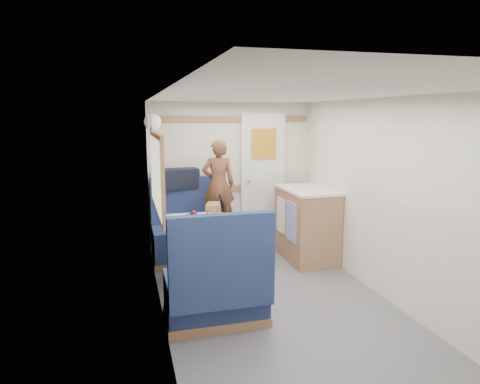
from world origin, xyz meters
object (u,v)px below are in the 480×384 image
object	(u,v)px
tumbler_right	(208,216)
beer_glass	(221,218)
person	(218,184)
salt_grinder	(204,217)
bread_loaf	(213,208)
bench_near	(217,292)
duffel_bag	(177,179)
orange_fruit	(211,221)
galley_counter	(306,224)
dinette_table	(200,236)
tray	(211,230)
bench_far	(188,238)
tumbler_left	(189,221)
dome_light	(153,122)
wine_glass	(194,215)
cheese_block	(210,224)
pepper_grinder	(192,218)

from	to	relation	value
tumbler_right	beer_glass	world-z (taller)	tumbler_right
person	salt_grinder	bearing A→B (deg)	72.59
bread_loaf	bench_near	bearing A→B (deg)	-100.16
duffel_bag	tumbler_right	size ratio (longest dim) A/B	5.22
orange_fruit	salt_grinder	distance (m)	0.23
tumbler_right	bread_loaf	bearing A→B (deg)	69.50
bench_near	tumbler_right	size ratio (longest dim) A/B	10.37
galley_counter	dinette_table	bearing A→B (deg)	-159.46
tray	orange_fruit	world-z (taller)	orange_fruit
galley_counter	tray	xyz separation A→B (m)	(-1.41, -0.91, 0.26)
bench_far	tumbler_left	size ratio (longest dim) A/B	8.70
orange_fruit	beer_glass	bearing A→B (deg)	43.80
duffel_bag	dome_light	bearing A→B (deg)	-146.28
galley_counter	wine_glass	xyz separation A→B (m)	(-1.55, -0.72, 0.38)
cheese_block	wine_glass	world-z (taller)	wine_glass
person	salt_grinder	world-z (taller)	person
person	tumbler_right	size ratio (longest dim) A/B	10.79
tray	cheese_block	distance (m)	0.13
bench_far	salt_grinder	world-z (taller)	bench_far
tumbler_left	orange_fruit	bearing A→B (deg)	-11.53
orange_fruit	duffel_bag	bearing A→B (deg)	97.70
duffel_bag	beer_glass	distance (m)	1.26
person	tray	size ratio (longest dim) A/B	3.03
duffel_bag	salt_grinder	world-z (taller)	duffel_bag
dinette_table	tumbler_right	distance (m)	0.23
duffel_bag	beer_glass	xyz separation A→B (m)	(0.31, -1.19, -0.26)
bench_far	salt_grinder	distance (m)	0.95
tray	tumbler_left	world-z (taller)	tumbler_left
person	bread_loaf	bearing A→B (deg)	74.00
tumbler_left	pepper_grinder	distance (m)	0.16
person	tumbler_right	xyz separation A→B (m)	(-0.26, -0.66, -0.23)
orange_fruit	cheese_block	size ratio (longest dim) A/B	0.77
tray	bench_near	bearing A→B (deg)	-96.48
galley_counter	tumbler_left	xyz separation A→B (m)	(-1.60, -0.70, 0.31)
person	wine_glass	world-z (taller)	person
person	cheese_block	xyz separation A→B (m)	(-0.29, -0.94, -0.24)
galley_counter	duffel_bag	bearing A→B (deg)	159.89
dome_light	tray	bearing A→B (deg)	-69.75
wine_glass	tumbler_left	distance (m)	0.08
bread_loaf	cheese_block	bearing A→B (deg)	-103.80
tray	cheese_block	world-z (taller)	cheese_block
duffel_bag	tray	size ratio (longest dim) A/B	1.47
orange_fruit	galley_counter	bearing A→B (deg)	28.32
dinette_table	person	bearing A→B (deg)	62.91
person	pepper_grinder	bearing A→B (deg)	65.05
galley_counter	duffel_bag	world-z (taller)	duffel_bag
person	orange_fruit	bearing A→B (deg)	79.89
tumbler_right	salt_grinder	world-z (taller)	tumbler_right
pepper_grinder	bread_loaf	size ratio (longest dim) A/B	0.39
bench_near	tumbler_right	bearing A→B (deg)	83.78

